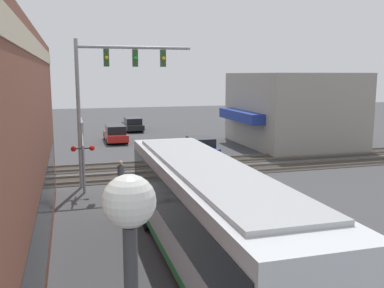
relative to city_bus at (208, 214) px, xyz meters
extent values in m
plane|color=#424244|center=(6.83, -2.80, -1.84)|extent=(120.00, 120.00, 0.00)
cube|color=beige|center=(1.85, 4.85, 4.87)|extent=(18.34, 0.36, 0.50)
cube|color=black|center=(1.85, 4.75, -0.14)|extent=(15.24, 0.12, 2.20)
cube|color=gray|center=(21.05, -14.51, 1.21)|extent=(10.23, 8.42, 6.10)
cube|color=navy|center=(21.05, -9.75, 0.76)|extent=(7.16, 1.20, 0.80)
cube|color=silver|center=(0.01, 0.00, -0.02)|extent=(12.49, 2.55, 2.79)
cube|color=black|center=(0.01, 0.00, 0.39)|extent=(12.25, 2.59, 1.17)
cube|color=#288438|center=(0.01, 0.00, -1.25)|extent=(12.25, 2.58, 0.24)
cube|color=#A5A8AA|center=(0.01, 0.00, 1.43)|extent=(10.62, 2.17, 0.12)
cylinder|color=black|center=(4.05, 0.00, -1.34)|extent=(1.00, 2.57, 1.00)
cylinder|color=gray|center=(11.35, 3.41, 2.05)|extent=(0.20, 0.20, 7.78)
cylinder|color=gray|center=(11.35, 0.38, 5.54)|extent=(0.16, 6.05, 0.16)
cube|color=#284723|center=(11.35, 1.90, 4.99)|extent=(0.30, 0.27, 0.90)
sphere|color=yellow|center=(11.19, 1.90, 4.99)|extent=(0.20, 0.20, 0.20)
cube|color=#284723|center=(11.35, 0.38, 4.99)|extent=(0.30, 0.27, 0.90)
sphere|color=green|center=(11.19, 0.38, 4.99)|extent=(0.20, 0.20, 0.20)
cube|color=#284723|center=(11.35, -1.13, 4.99)|extent=(0.30, 0.27, 0.90)
sphere|color=yellow|center=(11.19, -1.13, 4.99)|extent=(0.20, 0.20, 0.20)
cylinder|color=gray|center=(10.19, 3.31, -0.04)|extent=(0.14, 0.14, 3.60)
cube|color=white|center=(10.19, 3.31, 1.26)|extent=(1.41, 0.06, 1.41)
cube|color=white|center=(10.19, 3.31, 1.26)|extent=(1.41, 0.06, 1.41)
cylinder|color=#38383A|center=(10.19, 3.31, 0.46)|extent=(0.08, 0.90, 0.08)
sphere|color=red|center=(10.14, 2.86, 0.46)|extent=(0.28, 0.28, 0.28)
sphere|color=red|center=(10.14, 3.76, 0.46)|extent=(0.28, 0.28, 0.28)
sphere|color=white|center=(-8.37, 3.44, 3.12)|extent=(0.44, 0.44, 0.44)
cube|color=#332D28|center=(12.83, -2.80, -1.83)|extent=(2.60, 60.00, 0.03)
cube|color=#6B6056|center=(12.11, -2.80, -1.77)|extent=(0.07, 60.00, 0.15)
cube|color=#6B6056|center=(13.55, -2.80, -1.77)|extent=(0.07, 60.00, 0.15)
cube|color=#332D28|center=(16.03, -2.80, -1.83)|extent=(2.60, 60.00, 0.03)
cube|color=#6B6056|center=(15.31, -2.80, -1.77)|extent=(0.07, 60.00, 0.15)
cube|color=#6B6056|center=(16.75, -2.80, -1.77)|extent=(0.07, 60.00, 0.15)
cube|color=navy|center=(18.43, -5.40, -1.34)|extent=(4.40, 1.80, 0.50)
cube|color=black|center=(18.21, -5.40, -0.78)|extent=(2.42, 1.62, 0.62)
cylinder|color=black|center=(19.79, -5.40, -1.52)|extent=(0.64, 1.82, 0.64)
cylinder|color=black|center=(17.06, -5.40, -1.52)|extent=(0.64, 1.82, 0.64)
cube|color=#B21E19|center=(26.62, 0.00, -1.29)|extent=(4.81, 1.80, 0.58)
cube|color=black|center=(26.38, 0.00, -0.66)|extent=(2.64, 1.62, 0.69)
cylinder|color=black|center=(28.11, 0.00, -1.52)|extent=(0.64, 1.82, 0.64)
cylinder|color=black|center=(25.13, 0.00, -1.52)|extent=(0.64, 1.82, 0.64)
cube|color=black|center=(33.85, -2.60, -1.32)|extent=(4.70, 1.80, 0.53)
cube|color=black|center=(33.62, -2.60, -0.73)|extent=(2.59, 1.62, 0.64)
cylinder|color=black|center=(35.31, -2.60, -1.52)|extent=(0.64, 1.82, 0.64)
cylinder|color=black|center=(32.40, -2.60, -1.52)|extent=(0.64, 1.82, 0.64)
cylinder|color=#2D3351|center=(9.19, 1.54, -1.42)|extent=(0.28, 0.28, 0.84)
cylinder|color=#4C4C51|center=(9.19, 1.54, -0.65)|extent=(0.34, 0.34, 0.70)
sphere|color=tan|center=(9.19, 1.54, -0.19)|extent=(0.23, 0.23, 0.23)
camera|label=1|loc=(-11.70, 3.87, 4.13)|focal=40.00mm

